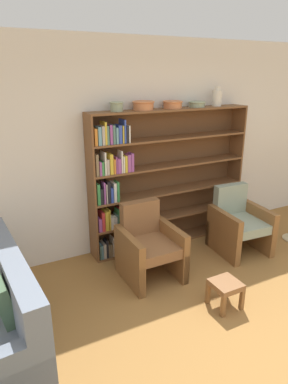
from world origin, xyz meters
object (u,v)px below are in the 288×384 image
Objects in this scene: bowl_olive at (117,106)px; armchair_cushioned at (239,223)px; bowl_slate at (173,104)px; bookshelf at (156,180)px; bowl_cream at (197,104)px; footstool at (226,287)px; bowl_terracotta at (143,105)px; armchair_leather at (149,246)px; vase_tall at (217,98)px.

armchair_cushioned is (1.47, -0.66, -1.56)m from bowl_olive.
bookshelf is at bearing 175.44° from bowl_slate.
armchair_cushioned is (0.91, -0.68, -0.55)m from bookshelf.
bowl_slate is at bearing 180.00° from bowl_cream.
bowl_cream is at bearing -0.00° from bowl_slate.
footstool is at bearing 47.36° from armchair_cushioned.
bowl_cream is 0.80× the size of footstool.
bookshelf is at bearing 1.89° from bowl_olive.
bowl_olive is 0.19× the size of armchair_cushioned.
bowl_terracotta is 1.71m from armchair_leather.
footstool is at bearing -84.39° from bowl_terracotta.
bowl_terracotta is 0.95× the size of footstool.
armchair_leather is (0.08, -0.66, -1.56)m from bowl_olive.
bowl_cream is 1.70m from armchair_cushioned.
vase_tall is 0.90× the size of footstool.
armchair_cushioned is (0.31, -0.66, -1.54)m from bowl_cream.
vase_tall is at bearing -1.11° from bookshelf.
bowl_olive is at bearing 180.00° from vase_tall.
armchair_cushioned reaches higher than footstool.
bookshelf is 8.33× the size of bowl_terracotta.
vase_tall is at bearing 0.00° from bowl_slate.
bowl_slate is (0.42, 0.00, -0.01)m from bowl_terracotta.
footstool is (-0.04, -1.57, -0.71)m from bookshelf.
bowl_olive is 1.16m from bowl_cream.
bowl_terracotta is at bearing -180.00° from bowl_slate.
armchair_leather is 1.00m from footstool.
bowl_slate is at bearing 180.00° from vase_tall.
vase_tall is 0.30× the size of armchair_leather.
bowl_olive reaches higher than bowl_slate.
bookshelf is 1.73m from footstool.
bowl_olive is 2.37m from footstool.
vase_tall reaches higher than bookshelf.
armchair_cushioned is at bearing -65.17° from bowl_cream.
bowl_olive reaches higher than bowl_cream.
bowl_terracotta is at bearing -174.68° from bookshelf.
footstool is (-0.98, -1.55, -1.77)m from vase_tall.
bowl_cream is at bearing -60.74° from armchair_cushioned.
bookshelf is 1.02m from bowl_terracotta.
armchair_leather is (-1.41, -0.66, -1.61)m from vase_tall.
bowl_terracotta is 1.06× the size of bowl_slate.
vase_tall is (1.49, 0.00, 0.05)m from bowl_olive.
bowl_slate is 0.30× the size of armchair_cushioned.
bowl_terracotta is 0.80m from bowl_cream.
bowl_terracotta is 2.32m from footstool.
bowl_olive is at bearing -19.96° from armchair_cushioned.
bowl_cream is at bearing -180.00° from vase_tall.
bowl_terracotta is 1.06× the size of vase_tall.
vase_tall is (1.13, 0.00, 0.05)m from bowl_terracotta.
bookshelf is 7.92× the size of footstool.
vase_tall reaches higher than bowl_olive.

